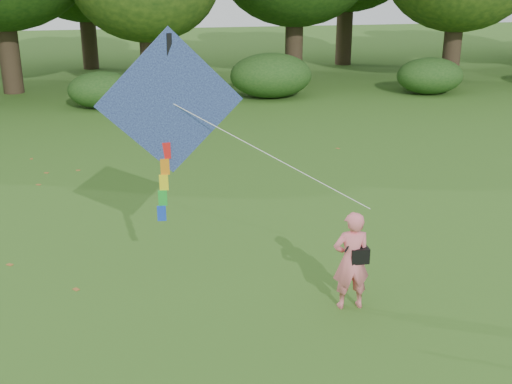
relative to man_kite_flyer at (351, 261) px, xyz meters
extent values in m
plane|color=#265114|center=(-0.63, -0.23, -0.85)|extent=(100.00, 100.00, 0.00)
imported|color=#EB6F7A|center=(0.00, 0.00, 0.00)|extent=(0.63, 0.43, 1.70)
cube|color=black|center=(0.12, -0.03, 0.10)|extent=(0.30, 0.20, 0.26)
cylinder|color=black|center=(0.00, -0.04, 0.43)|extent=(0.33, 0.14, 0.47)
cube|color=#293FB3|center=(-2.78, 0.61, 2.60)|extent=(2.25, 0.26, 2.26)
cube|color=black|center=(-2.78, 0.64, 2.60)|extent=(0.12, 0.25, 2.07)
cylinder|color=white|center=(-1.27, 0.28, 1.75)|extent=(3.04, 0.68, 1.70)
cube|color=red|center=(-2.88, 0.63, 1.84)|extent=(0.14, 0.06, 0.26)
cube|color=orange|center=(-2.91, 0.63, 1.58)|extent=(0.14, 0.06, 0.26)
cube|color=yellow|center=(-2.94, 0.63, 1.32)|extent=(0.14, 0.06, 0.26)
cube|color=green|center=(-2.97, 0.63, 1.06)|extent=(0.14, 0.06, 0.26)
cube|color=blue|center=(-3.00, 0.63, 0.80)|extent=(0.14, 0.06, 0.26)
cylinder|color=#3A2D1E|center=(-8.63, 20.77, 1.08)|extent=(0.88, 0.88, 3.85)
cylinder|color=#3A2D1E|center=(-2.63, 19.77, 0.73)|extent=(0.80, 0.80, 3.15)
cylinder|color=#3A2D1E|center=(4.37, 21.77, 0.99)|extent=(0.86, 0.86, 3.67)
cylinder|color=#3A2D1E|center=(11.37, 19.27, 0.87)|extent=(0.83, 0.83, 3.43)
cylinder|color=#3A2D1E|center=(-5.63, 27.27, 0.90)|extent=(0.84, 0.84, 3.50)
cylinder|color=#3A2D1E|center=(8.37, 26.27, 1.16)|extent=(0.90, 0.90, 4.02)
ellipsoid|color=#264919|center=(-4.63, 16.87, -0.14)|extent=(2.66, 2.09, 1.42)
ellipsoid|color=#264919|center=(2.37, 17.67, 0.09)|extent=(3.50, 2.75, 1.88)
ellipsoid|color=#264919|center=(9.37, 17.17, -0.06)|extent=(2.94, 2.31, 1.58)
cube|color=#955A28|center=(-5.93, 7.47, -0.84)|extent=(0.14, 0.13, 0.01)
cube|color=#955A28|center=(-5.85, 8.48, -0.84)|extent=(0.14, 0.12, 0.01)
cube|color=#955A28|center=(-5.01, 8.55, -0.84)|extent=(0.12, 0.08, 0.01)
cube|color=#955A28|center=(2.76, 9.36, -0.84)|extent=(0.13, 0.14, 0.01)
cube|color=#955A28|center=(-6.44, 9.94, -0.84)|extent=(0.09, 0.13, 0.01)
cube|color=#955A28|center=(-4.54, 1.45, -0.84)|extent=(0.14, 0.14, 0.01)
cube|color=#955A28|center=(0.78, 2.39, -0.84)|extent=(0.13, 0.10, 0.01)
cube|color=#955A28|center=(-5.86, 2.69, -0.84)|extent=(0.14, 0.14, 0.01)
camera|label=1|loc=(-3.27, -9.02, 4.58)|focal=45.00mm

